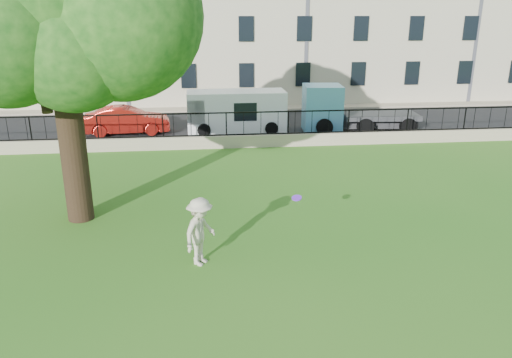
{
  "coord_description": "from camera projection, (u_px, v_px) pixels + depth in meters",
  "views": [
    {
      "loc": [
        -1.15,
        -11.42,
        6.22
      ],
      "look_at": [
        0.49,
        3.5,
        1.2
      ],
      "focal_mm": 35.0,
      "sensor_mm": 36.0,
      "label": 1
    }
  ],
  "objects": [
    {
      "name": "man",
      "position": [
        200.0,
        232.0,
        12.71
      ],
      "size": [
        1.21,
        1.35,
        1.81
      ],
      "primitive_type": "imported",
      "rotation": [
        0.0,
        0.0,
        0.98
      ],
      "color": "beige",
      "rests_on": "ground"
    },
    {
      "name": "ground",
      "position": [
        252.0,
        266.0,
        12.85
      ],
      "size": [
        120.0,
        120.0,
        0.0
      ],
      "primitive_type": "plane",
      "color": "#2B6E1A",
      "rests_on": "ground"
    },
    {
      "name": "retaining_wall",
      "position": [
        227.0,
        141.0,
        24.07
      ],
      "size": [
        50.0,
        0.4,
        0.6
      ],
      "primitive_type": "cube",
      "color": "#9C9171",
      "rests_on": "ground"
    },
    {
      "name": "red_sedan",
      "position": [
        127.0,
        121.0,
        26.6
      ],
      "size": [
        4.59,
        1.93,
        1.48
      ],
      "primitive_type": "imported",
      "rotation": [
        0.0,
        0.0,
        1.65
      ],
      "color": "red",
      "rests_on": "street"
    },
    {
      "name": "blue_truck",
      "position": [
        358.0,
        108.0,
        27.19
      ],
      "size": [
        6.15,
        2.63,
        2.51
      ],
      "primitive_type": "cube",
      "rotation": [
        0.0,
        0.0,
        -0.09
      ],
      "color": "#559CC7",
      "rests_on": "street"
    },
    {
      "name": "iron_railing",
      "position": [
        226.0,
        124.0,
        23.8
      ],
      "size": [
        50.0,
        0.05,
        1.13
      ],
      "color": "black",
      "rests_on": "retaining_wall"
    },
    {
      "name": "sidewalk",
      "position": [
        219.0,
        109.0,
        33.48
      ],
      "size": [
        60.0,
        1.4,
        0.12
      ],
      "primitive_type": "cube",
      "color": "#9C9171",
      "rests_on": "ground"
    },
    {
      "name": "white_van",
      "position": [
        236.0,
        111.0,
        27.09
      ],
      "size": [
        5.28,
        2.09,
        2.21
      ],
      "primitive_type": "cube",
      "rotation": [
        0.0,
        0.0,
        0.01
      ],
      "color": "white",
      "rests_on": "street"
    },
    {
      "name": "building_row",
      "position": [
        214.0,
        2.0,
        36.64
      ],
      "size": [
        56.4,
        10.4,
        13.8
      ],
      "color": "#BEB297",
      "rests_on": "ground"
    },
    {
      "name": "street",
      "position": [
        222.0,
        126.0,
        28.59
      ],
      "size": [
        60.0,
        9.0,
        0.01
      ],
      "primitive_type": "cube",
      "color": "black",
      "rests_on": "ground"
    },
    {
      "name": "frisbee",
      "position": [
        297.0,
        198.0,
        13.33
      ],
      "size": [
        0.28,
        0.27,
        0.12
      ],
      "primitive_type": "cylinder",
      "rotation": [
        0.21,
        -0.14,
        -0.0
      ],
      "color": "#7127DE"
    }
  ]
}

